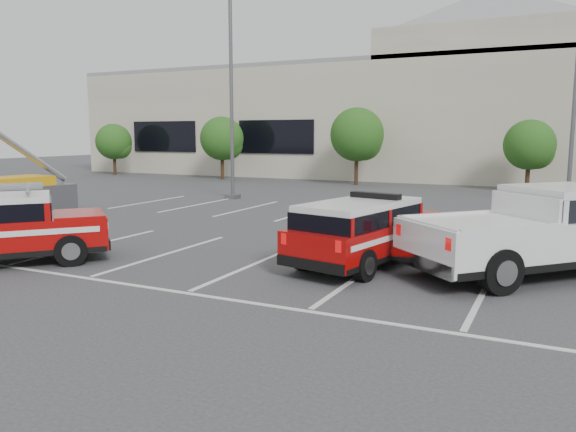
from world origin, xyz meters
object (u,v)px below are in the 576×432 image
tree_mid_right (531,147)px  white_pickup (545,239)px  fire_chief_suv (366,236)px  convention_building (468,113)px  light_pole_mid (576,87)px  utility_rig (15,198)px  light_pole_left (231,93)px  tree_left (223,140)px  tree_mid_left (358,136)px  tree_far_left (115,143)px

tree_mid_right → white_pickup: (1.35, -19.93, -1.71)m
fire_chief_suv → convention_building: bearing=106.3°
convention_building → light_pole_mid: (6.82, -15.86, 0.47)m
light_pole_mid → convention_building: bearing=113.3°
utility_rig → light_pole_mid: bearing=40.6°
convention_building → light_pole_left: size_ratio=5.86×
white_pickup → convention_building: bearing=145.4°
light_pole_mid → light_pole_left: bearing=-165.1°
tree_left → light_pole_left: size_ratio=0.43×
light_pole_left → tree_mid_right: bearing=37.5°
light_pole_mid → white_pickup: 14.57m
tree_left → tree_mid_left: tree_mid_left is taller
tree_mid_left → fire_chief_suv: bearing=-70.5°
tree_left → tree_mid_right: bearing=-0.0°
tree_far_left → light_pole_mid: (31.91, -6.05, 2.68)m
light_pole_mid → fire_chief_suv: bearing=-107.2°
utility_rig → tree_mid_right: bearing=54.3°
tree_far_left → fire_chief_suv: (27.36, -20.79, -1.79)m
convention_building → fire_chief_suv: bearing=-85.8°
tree_far_left → light_pole_left: size_ratio=0.39×
convention_building → tree_left: size_ratio=13.58×
light_pole_left → fire_chief_suv: 15.64m
light_pole_mid → utility_rig: 23.94m
convention_building → tree_left: (-15.09, -9.82, -1.95)m
tree_mid_left → light_pole_mid: size_ratio=0.47×
tree_far_left → white_pickup: tree_far_left is taller
tree_far_left → tree_left: (10.00, 0.00, 0.27)m
light_pole_mid → utility_rig: size_ratio=2.45×
tree_left → utility_rig: (2.07, -18.67, -2.09)m
tree_far_left → light_pole_mid: bearing=-10.7°
convention_building → fire_chief_suv: (2.27, -30.61, -4.01)m
fire_chief_suv → tree_far_left: bearing=154.8°
convention_building → white_pickup: bearing=-78.1°
tree_mid_left → light_pole_left: (-3.09, -10.05, 2.14)m
light_pole_mid → white_pickup: bearing=-92.3°
tree_mid_left → fire_chief_suv: 22.18m
convention_building → light_pole_left: 21.49m
tree_mid_right → tree_far_left: bearing=180.0°
utility_rig → tree_left: bearing=104.5°
tree_left → tree_mid_right: 20.00m
convention_building → tree_far_left: 27.03m
light_pole_mid → tree_left: bearing=164.6°
light_pole_mid → white_pickup: size_ratio=1.63×
convention_building → tree_far_left: convention_building is taller
tree_mid_left → light_pole_left: light_pole_left is taller
fire_chief_suv → tree_left: bearing=141.9°
tree_far_left → utility_rig: tree_far_left is taller
tree_mid_left → utility_rig: bearing=-113.0°
tree_mid_right → utility_rig: size_ratio=0.95×
light_pole_mid → utility_rig: light_pole_mid is taller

